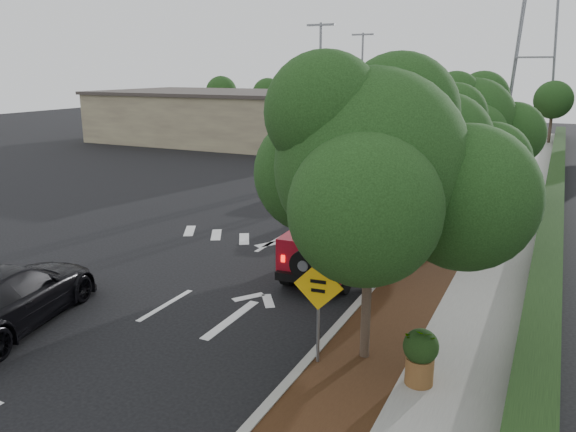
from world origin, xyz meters
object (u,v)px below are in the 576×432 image
Objects in this scene: red_jeep at (333,236)px; silver_suv_ahead at (357,198)px; speed_hump_sign at (318,298)px; black_suv_oncoming at (6,296)px.

silver_suv_ahead is at bearing 100.53° from red_jeep.
speed_hump_sign reaches higher than silver_suv_ahead.
red_jeep reaches higher than black_suv_oncoming.
speed_hump_sign is at bearing 177.51° from black_suv_oncoming.
black_suv_oncoming is 2.39× the size of speed_hump_sign.
black_suv_oncoming is (-5.64, -6.89, -0.35)m from red_jeep.
black_suv_oncoming is (-4.05, -13.69, 0.04)m from silver_suv_ahead.
red_jeep is 0.83× the size of silver_suv_ahead.
speed_hump_sign reaches higher than black_suv_oncoming.
red_jeep is at bearing 102.18° from speed_hump_sign.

